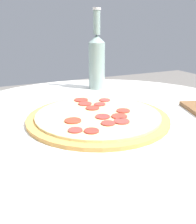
% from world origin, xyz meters
% --- Properties ---
extents(table, '(0.96, 0.96, 0.78)m').
position_xyz_m(table, '(0.00, 0.00, 0.61)').
color(table, silver).
rests_on(table, ground_plane).
extents(pizza, '(0.37, 0.37, 0.02)m').
position_xyz_m(pizza, '(0.04, 0.02, 0.79)').
color(pizza, '#C68E47').
rests_on(pizza, table).
extents(beer_bottle, '(0.06, 0.06, 0.30)m').
position_xyz_m(beer_bottle, '(-0.11, -0.29, 0.89)').
color(beer_bottle, gray).
rests_on(beer_bottle, table).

